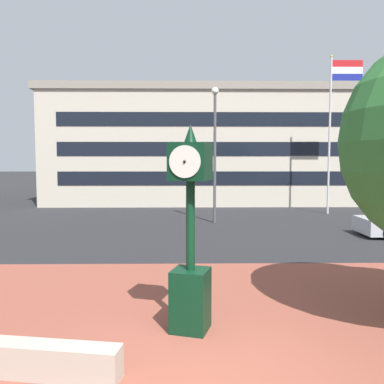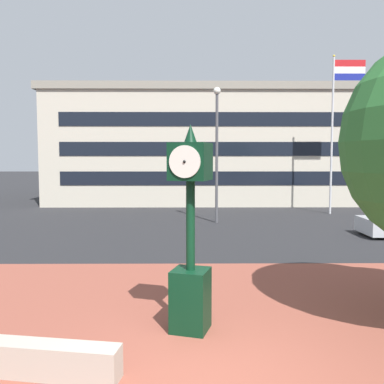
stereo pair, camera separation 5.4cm
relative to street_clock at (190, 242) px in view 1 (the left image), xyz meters
name	(u,v)px [view 1 (the left image)]	position (x,y,z in m)	size (l,w,h in m)	color
ground_plane	(209,378)	(0.25, -1.72, -1.67)	(200.00, 200.00, 0.00)	#262628
plaza_brick_paving	(205,338)	(0.25, -0.37, -1.67)	(44.00, 10.69, 0.01)	brown
planter_wall	(15,358)	(-2.61, -1.58, -1.42)	(3.20, 0.40, 0.50)	#ADA393
street_clock	(190,242)	(0.00, 0.00, 0.00)	(0.84, 0.87, 3.82)	black
flagpole_primary	(334,118)	(8.44, 16.56, 3.86)	(1.87, 0.14, 9.06)	silver
civic_building	(236,148)	(4.08, 27.23, 2.42)	(28.32, 15.13, 8.17)	beige
street_lamp_post	(215,141)	(1.36, 13.23, 2.41)	(0.36, 0.36, 6.68)	#4C4C51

